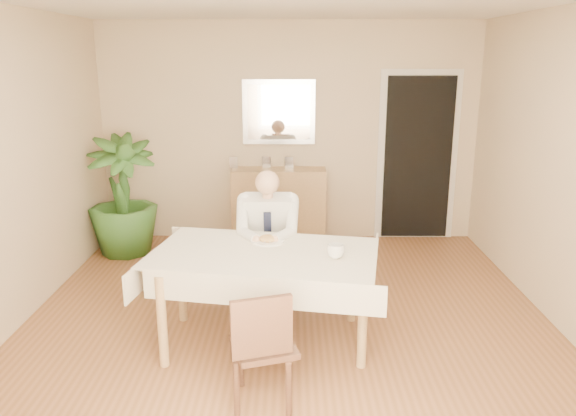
{
  "coord_description": "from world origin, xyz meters",
  "views": [
    {
      "loc": [
        0.03,
        -4.24,
        2.2
      ],
      "look_at": [
        0.0,
        0.35,
        0.95
      ],
      "focal_mm": 35.0,
      "sensor_mm": 36.0,
      "label": 1
    }
  ],
  "objects_px": {
    "chair_near": "(263,344)",
    "sideboard": "(279,205)",
    "dining_table": "(264,262)",
    "potted_palm": "(122,196)",
    "coffee_mug": "(336,251)",
    "seated_man": "(267,236)",
    "chair_far": "(269,248)"
  },
  "relations": [
    {
      "from": "chair_near",
      "to": "coffee_mug",
      "type": "relative_size",
      "value": 6.28
    },
    {
      "from": "chair_far",
      "to": "sideboard",
      "type": "distance_m",
      "value": 1.65
    },
    {
      "from": "dining_table",
      "to": "sideboard",
      "type": "bearing_deg",
      "value": 98.82
    },
    {
      "from": "chair_far",
      "to": "potted_palm",
      "type": "xyz_separation_m",
      "value": [
        -1.69,
        1.19,
        0.2
      ]
    },
    {
      "from": "dining_table",
      "to": "sideboard",
      "type": "xyz_separation_m",
      "value": [
        0.06,
        2.52,
        -0.22
      ]
    },
    {
      "from": "sideboard",
      "to": "potted_palm",
      "type": "distance_m",
      "value": 1.82
    },
    {
      "from": "sideboard",
      "to": "potted_palm",
      "type": "bearing_deg",
      "value": -164.82
    },
    {
      "from": "seated_man",
      "to": "potted_palm",
      "type": "height_order",
      "value": "potted_palm"
    },
    {
      "from": "coffee_mug",
      "to": "sideboard",
      "type": "xyz_separation_m",
      "value": [
        -0.48,
        2.64,
        -0.36
      ]
    },
    {
      "from": "chair_far",
      "to": "seated_man",
      "type": "relative_size",
      "value": 0.69
    },
    {
      "from": "dining_table",
      "to": "seated_man",
      "type": "bearing_deg",
      "value": 100.08
    },
    {
      "from": "chair_near",
      "to": "sideboard",
      "type": "relative_size",
      "value": 0.72
    },
    {
      "from": "coffee_mug",
      "to": "sideboard",
      "type": "relative_size",
      "value": 0.12
    },
    {
      "from": "sideboard",
      "to": "potted_palm",
      "type": "height_order",
      "value": "potted_palm"
    },
    {
      "from": "dining_table",
      "to": "sideboard",
      "type": "distance_m",
      "value": 2.53
    },
    {
      "from": "sideboard",
      "to": "seated_man",
      "type": "bearing_deg",
      "value": -91.07
    },
    {
      "from": "seated_man",
      "to": "potted_palm",
      "type": "bearing_deg",
      "value": 138.96
    },
    {
      "from": "dining_table",
      "to": "chair_near",
      "type": "relative_size",
      "value": 2.34
    },
    {
      "from": "dining_table",
      "to": "coffee_mug",
      "type": "bearing_deg",
      "value": -2.53
    },
    {
      "from": "chair_near",
      "to": "seated_man",
      "type": "xyz_separation_m",
      "value": [
        -0.03,
        1.45,
        0.24
      ]
    },
    {
      "from": "sideboard",
      "to": "potted_palm",
      "type": "relative_size",
      "value": 0.82
    },
    {
      "from": "dining_table",
      "to": "chair_far",
      "type": "bearing_deg",
      "value": 100.08
    },
    {
      "from": "seated_man",
      "to": "chair_near",
      "type": "bearing_deg",
      "value": -88.81
    },
    {
      "from": "coffee_mug",
      "to": "sideboard",
      "type": "bearing_deg",
      "value": 100.29
    },
    {
      "from": "seated_man",
      "to": "coffee_mug",
      "type": "relative_size",
      "value": 9.68
    },
    {
      "from": "dining_table",
      "to": "chair_far",
      "type": "height_order",
      "value": "chair_far"
    },
    {
      "from": "dining_table",
      "to": "potted_palm",
      "type": "distance_m",
      "value": 2.67
    },
    {
      "from": "seated_man",
      "to": "coffee_mug",
      "type": "bearing_deg",
      "value": -53.1
    },
    {
      "from": "chair_near",
      "to": "dining_table",
      "type": "bearing_deg",
      "value": 74.3
    },
    {
      "from": "chair_near",
      "to": "sideboard",
      "type": "height_order",
      "value": "sideboard"
    },
    {
      "from": "dining_table",
      "to": "chair_far",
      "type": "xyz_separation_m",
      "value": [
        -0.0,
        0.88,
        -0.19
      ]
    },
    {
      "from": "chair_near",
      "to": "potted_palm",
      "type": "bearing_deg",
      "value": 102.78
    }
  ]
}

